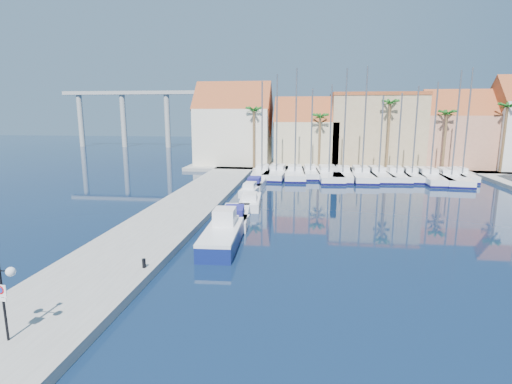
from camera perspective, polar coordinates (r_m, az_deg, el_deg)
ground at (r=21.35m, az=0.80°, el=-13.39°), size 260.00×260.00×0.00m
quay_west at (r=35.70m, az=-11.20°, el=-3.00°), size 6.00×77.00×0.50m
shore_north at (r=68.29m, az=13.84°, el=3.64°), size 54.00×16.00×0.50m
lamp_post at (r=17.53m, az=-32.72°, el=-10.23°), size 1.30×0.42×3.83m
bollard at (r=23.17m, az=-15.72°, el=-9.77°), size 0.21×0.21×0.51m
fishing_boat at (r=27.27m, az=-4.86°, el=-6.13°), size 2.50×6.75×2.33m
motorboat_west_0 at (r=29.73m, az=-4.00°, el=-5.18°), size 2.38×6.32×1.40m
motorboat_west_1 at (r=33.15m, az=-3.07°, el=-3.44°), size 2.86×7.08×1.40m
motorboat_west_2 at (r=38.54m, az=-0.83°, el=-1.33°), size 2.30×5.93×1.40m
motorboat_west_3 at (r=44.33m, az=-0.75°, el=0.33°), size 2.03×5.31×1.40m
motorboat_west_4 at (r=48.07m, az=-0.15°, el=1.19°), size 2.11×6.37×1.40m
sailboat_0 at (r=56.31m, az=0.89°, el=2.77°), size 2.75×9.20×13.05m
sailboat_1 at (r=56.44m, az=3.01°, el=2.76°), size 3.45×10.64×13.99m
sailboat_2 at (r=56.05m, az=5.56°, el=2.68°), size 3.24×10.49×14.70m
sailboat_3 at (r=56.96m, az=7.76°, el=2.77°), size 2.71×8.41×12.09m
sailboat_4 at (r=56.05m, az=10.29°, el=2.51°), size 3.91×11.97×12.53m
sailboat_5 at (r=56.05m, az=12.28°, el=2.48°), size 3.39×10.26×14.58m
sailboat_6 at (r=56.59m, az=14.82°, el=2.43°), size 3.08×11.05×14.85m
sailboat_7 at (r=57.21m, az=17.01°, el=2.37°), size 3.13×10.12×11.14m
sailboat_8 at (r=57.64m, az=19.34°, el=2.30°), size 2.80×9.78×11.45m
sailboat_9 at (r=58.04m, az=21.30°, el=2.26°), size 2.77×8.72×12.31m
sailboat_10 at (r=57.93m, az=23.44°, el=2.04°), size 3.20×11.54×12.76m
sailboat_11 at (r=58.44m, az=25.97°, el=1.92°), size 3.96×11.79×14.10m
sailboat_12 at (r=60.66m, az=27.23°, el=2.19°), size 2.38×8.17×14.59m
building_0 at (r=67.44m, az=-3.15°, el=9.20°), size 12.30×9.00×13.50m
building_1 at (r=66.38m, az=7.21°, el=8.04°), size 10.30×8.00×11.00m
building_2 at (r=68.20m, az=16.61°, el=8.56°), size 14.20×10.20×11.50m
building_3 at (r=70.17m, az=26.52°, el=7.59°), size 10.30×8.00×12.00m
palm_0 at (r=61.83m, az=-0.31°, el=11.41°), size 2.60×2.60×10.15m
palm_1 at (r=61.32m, az=9.15°, el=10.39°), size 2.60×2.60×9.15m
palm_2 at (r=62.43m, az=18.61°, el=11.69°), size 2.60×2.60×11.15m
palm_3 at (r=64.41m, az=25.63°, el=9.90°), size 2.60×2.60×9.65m
palm_4 at (r=67.31m, az=32.27°, el=10.09°), size 2.60×2.60×10.65m
viaduct at (r=109.37m, az=-15.17°, el=11.56°), size 48.00×2.20×14.45m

